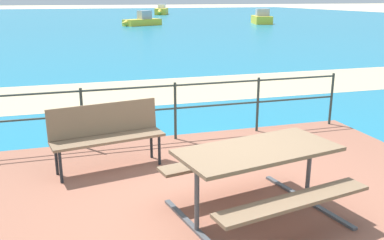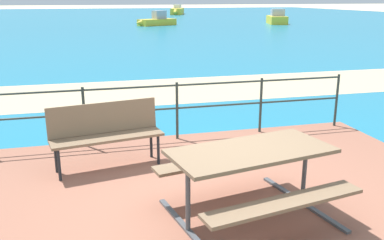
{
  "view_description": "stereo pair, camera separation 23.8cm",
  "coord_description": "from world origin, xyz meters",
  "px_view_note": "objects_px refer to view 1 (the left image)",
  "views": [
    {
      "loc": [
        -1.68,
        -4.08,
        2.34
      ],
      "look_at": [
        0.05,
        1.63,
        0.6
      ],
      "focal_mm": 39.75,
      "sensor_mm": 36.0,
      "label": 1
    },
    {
      "loc": [
        -1.45,
        -4.15,
        2.34
      ],
      "look_at": [
        0.05,
        1.63,
        0.6
      ],
      "focal_mm": 39.75,
      "sensor_mm": 36.0,
      "label": 2
    }
  ],
  "objects_px": {
    "boat_near": "(161,11)",
    "boat_mid": "(262,18)",
    "park_bench": "(106,130)",
    "boat_far": "(142,21)",
    "picnic_table": "(258,165)"
  },
  "relations": [
    {
      "from": "picnic_table",
      "to": "boat_near",
      "type": "bearing_deg",
      "value": 67.44
    },
    {
      "from": "boat_mid",
      "to": "boat_far",
      "type": "relative_size",
      "value": 1.03
    },
    {
      "from": "boat_near",
      "to": "boat_far",
      "type": "xyz_separation_m",
      "value": [
        -6.56,
        -21.5,
        -0.09
      ]
    },
    {
      "from": "park_bench",
      "to": "boat_mid",
      "type": "height_order",
      "value": "boat_mid"
    },
    {
      "from": "boat_near",
      "to": "boat_far",
      "type": "relative_size",
      "value": 1.51
    },
    {
      "from": "park_bench",
      "to": "boat_mid",
      "type": "relative_size",
      "value": 0.41
    },
    {
      "from": "picnic_table",
      "to": "boat_mid",
      "type": "bearing_deg",
      "value": 53.4
    },
    {
      "from": "boat_mid",
      "to": "boat_far",
      "type": "height_order",
      "value": "boat_mid"
    },
    {
      "from": "boat_near",
      "to": "boat_far",
      "type": "bearing_deg",
      "value": 0.71
    },
    {
      "from": "boat_near",
      "to": "boat_mid",
      "type": "distance_m",
      "value": 22.39
    },
    {
      "from": "park_bench",
      "to": "boat_far",
      "type": "distance_m",
      "value": 30.64
    },
    {
      "from": "picnic_table",
      "to": "boat_far",
      "type": "xyz_separation_m",
      "value": [
        4.59,
        31.88,
        -0.27
      ]
    },
    {
      "from": "picnic_table",
      "to": "park_bench",
      "type": "distance_m",
      "value": 2.29
    },
    {
      "from": "park_bench",
      "to": "boat_mid",
      "type": "xyz_separation_m",
      "value": [
        16.56,
        29.53,
        -0.14
      ]
    },
    {
      "from": "picnic_table",
      "to": "boat_near",
      "type": "height_order",
      "value": "boat_near"
    }
  ]
}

